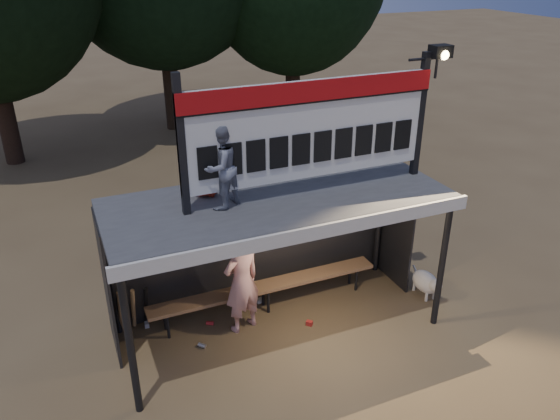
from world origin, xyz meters
The scene contains 10 objects.
ground centered at (0.00, 0.00, 0.00)m, with size 80.00×80.00×0.00m, color brown.
player centered at (-0.53, 0.22, 0.88)m, with size 0.64×0.42×1.76m, color white.
child_a centered at (-0.84, 0.02, 2.91)m, with size 0.57×0.45×1.18m, color gray.
child_b centered at (-0.93, 0.48, 2.78)m, with size 0.45×0.29×0.91m, color #A92B1A.
dugout_shelter centered at (0.00, 0.24, 1.85)m, with size 5.10×2.08×2.32m.
scoreboard_assembly centered at (0.56, -0.01, 3.32)m, with size 4.10×0.27×1.99m.
bench centered at (0.00, 0.55, 0.43)m, with size 4.00×0.35×0.48m.
dog centered at (2.74, -0.21, 0.28)m, with size 0.36×0.81×0.49m.
bats centered at (-2.15, 0.82, 0.43)m, with size 0.48×0.33×0.84m.
litter centered at (-0.75, 0.39, 0.04)m, with size 2.55×1.12×0.08m.
Camera 1 is at (-2.81, -6.62, 5.57)m, focal length 35.00 mm.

